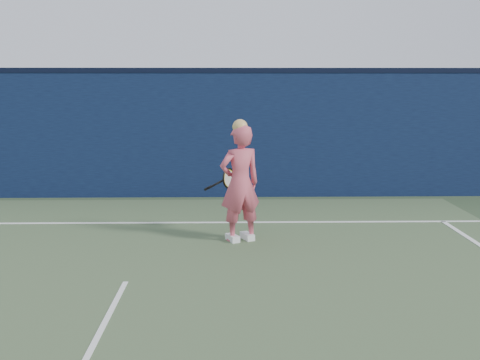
{
  "coord_description": "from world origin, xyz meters",
  "views": [
    {
      "loc": [
        1.2,
        -5.75,
        2.31
      ],
      "look_at": [
        1.37,
        2.87,
        0.91
      ],
      "focal_mm": 45.0,
      "sensor_mm": 36.0,
      "label": 1
    }
  ],
  "objects": [
    {
      "name": "backstop_wall",
      "position": [
        0.0,
        6.5,
        1.25
      ],
      "size": [
        24.0,
        0.4,
        2.5
      ],
      "primitive_type": "cube",
      "color": "#0B1532",
      "rests_on": "ground"
    },
    {
      "name": "player",
      "position": [
        1.37,
        2.87,
        0.86
      ],
      "size": [
        0.74,
        0.62,
        1.79
      ],
      "rotation": [
        0.0,
        0.0,
        3.55
      ],
      "color": "#D35264",
      "rests_on": "ground"
    },
    {
      "name": "wall_cap",
      "position": [
        0.0,
        6.5,
        2.55
      ],
      "size": [
        24.0,
        0.42,
        0.1
      ],
      "primitive_type": "cube",
      "color": "black",
      "rests_on": "backstop_wall"
    },
    {
      "name": "ground",
      "position": [
        0.0,
        0.0,
        0.0
      ],
      "size": [
        80.0,
        80.0,
        0.0
      ],
      "primitive_type": "plane",
      "color": "#36482C",
      "rests_on": "ground"
    },
    {
      "name": "racket",
      "position": [
        1.19,
        3.32,
        0.85
      ],
      "size": [
        0.5,
        0.44,
        0.33
      ],
      "rotation": [
        0.0,
        0.0,
        0.62
      ],
      "color": "black",
      "rests_on": "ground"
    },
    {
      "name": "court_lines",
      "position": [
        0.0,
        -0.33,
        0.01
      ],
      "size": [
        11.0,
        12.04,
        0.01
      ],
      "color": "white",
      "rests_on": "court_surface"
    }
  ]
}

